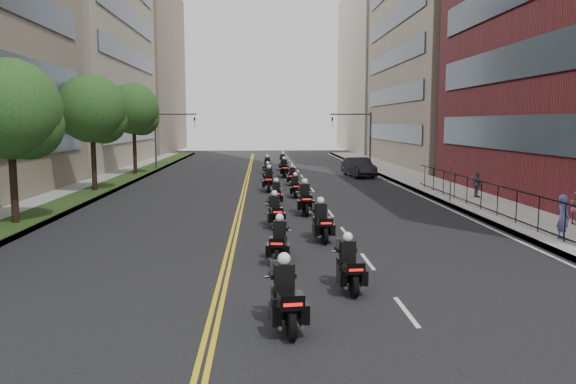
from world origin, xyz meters
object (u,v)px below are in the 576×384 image
(motorcycle_9, at_px, (292,177))
(motorcycle_10, at_px, (268,173))
(pedestrian_a, at_px, (563,217))
(motorcycle_1, at_px, (348,268))
(motorcycle_0, at_px, (285,299))
(motorcycle_7, at_px, (295,187))
(motorcycle_12, at_px, (267,166))
(motorcycle_11, at_px, (284,169))
(motorcycle_2, at_px, (279,243))
(motorcycle_8, at_px, (269,181))
(motorcycle_4, at_px, (275,213))
(motorcycle_6, at_px, (276,195))
(pedestrian_c, at_px, (477,185))
(parked_sedan, at_px, (359,167))
(motorcycle_13, at_px, (283,163))
(motorcycle_3, at_px, (321,223))
(motorcycle_5, at_px, (305,200))

(motorcycle_9, xyz_separation_m, motorcycle_10, (-1.75, 3.41, 0.00))
(pedestrian_a, bearing_deg, motorcycle_10, 19.34)
(motorcycle_1, relative_size, motorcycle_10, 1.05)
(motorcycle_0, height_order, motorcycle_1, motorcycle_0)
(motorcycle_7, height_order, motorcycle_12, motorcycle_12)
(motorcycle_11, bearing_deg, motorcycle_12, 109.59)
(motorcycle_2, height_order, motorcycle_8, motorcycle_8)
(motorcycle_4, height_order, motorcycle_11, motorcycle_11)
(motorcycle_1, height_order, motorcycle_10, motorcycle_1)
(pedestrian_a, bearing_deg, motorcycle_11, 14.36)
(motorcycle_6, height_order, motorcycle_7, motorcycle_6)
(motorcycle_6, relative_size, pedestrian_c, 1.39)
(motorcycle_4, distance_m, pedestrian_c, 14.78)
(motorcycle_2, distance_m, parked_sedan, 30.01)
(motorcycle_10, height_order, motorcycle_13, motorcycle_13)
(motorcycle_1, relative_size, pedestrian_c, 1.46)
(motorcycle_10, distance_m, pedestrian_c, 17.01)
(motorcycle_4, xyz_separation_m, motorcycle_6, (0.25, 6.48, -0.04))
(motorcycle_11, bearing_deg, motorcycle_9, -89.88)
(motorcycle_3, distance_m, pedestrian_c, 15.33)
(motorcycle_8, distance_m, motorcycle_9, 3.93)
(motorcycle_8, distance_m, motorcycle_10, 6.92)
(motorcycle_4, xyz_separation_m, motorcycle_7, (1.52, 9.92, -0.04))
(motorcycle_9, xyz_separation_m, pedestrian_a, (9.23, -20.35, 0.41))
(motorcycle_0, xyz_separation_m, motorcycle_9, (1.78, 28.80, -0.07))
(motorcycle_1, bearing_deg, motorcycle_13, 86.49)
(motorcycle_8, relative_size, pedestrian_a, 1.41)
(motorcycle_2, bearing_deg, motorcycle_1, -53.83)
(motorcycle_9, relative_size, motorcycle_10, 1.00)
(motorcycle_2, distance_m, motorcycle_3, 3.75)
(motorcycle_7, bearing_deg, motorcycle_5, -89.11)
(motorcycle_2, bearing_deg, motorcycle_5, 87.79)
(motorcycle_4, height_order, parked_sedan, parked_sedan)
(motorcycle_9, bearing_deg, motorcycle_1, -83.53)
(motorcycle_6, bearing_deg, pedestrian_a, -43.68)
(motorcycle_4, height_order, pedestrian_c, pedestrian_c)
(parked_sedan, bearing_deg, motorcycle_4, -116.76)
(motorcycle_0, bearing_deg, motorcycle_10, 82.51)
(motorcycle_7, distance_m, motorcycle_11, 12.71)
(motorcycle_3, bearing_deg, motorcycle_8, 91.50)
(motorcycle_0, height_order, motorcycle_13, motorcycle_13)
(motorcycle_9, xyz_separation_m, motorcycle_12, (-1.70, 9.50, 0.08))
(motorcycle_2, relative_size, motorcycle_11, 0.91)
(motorcycle_8, relative_size, motorcycle_10, 1.17)
(motorcycle_13, bearing_deg, motorcycle_11, -93.03)
(motorcycle_7, distance_m, pedestrian_c, 10.91)
(motorcycle_10, relative_size, pedestrian_a, 1.20)
(motorcycle_1, distance_m, motorcycle_5, 12.87)
(motorcycle_13, relative_size, parked_sedan, 0.50)
(motorcycle_2, xyz_separation_m, motorcycle_11, (1.38, 28.88, 0.06))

